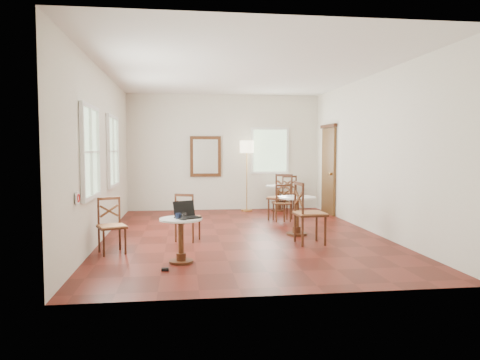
% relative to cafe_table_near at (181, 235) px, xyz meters
% --- Properties ---
extents(ground, '(7.00, 7.00, 0.00)m').
position_rel_cafe_table_near_xyz_m(ground, '(1.12, 1.94, -0.39)').
color(ground, '#55150E').
rests_on(ground, ground).
extents(room_shell, '(5.02, 7.02, 3.01)m').
position_rel_cafe_table_near_xyz_m(room_shell, '(1.06, 2.22, 1.50)').
color(room_shell, silver).
rests_on(room_shell, ground).
extents(cafe_table_near, '(0.60, 0.60, 0.63)m').
position_rel_cafe_table_near_xyz_m(cafe_table_near, '(0.00, 0.00, 0.00)').
color(cafe_table_near, '#422010').
rests_on(cafe_table_near, ground).
extents(cafe_table_mid, '(0.68, 0.68, 0.71)m').
position_rel_cafe_table_near_xyz_m(cafe_table_mid, '(2.13, 1.79, 0.05)').
color(cafe_table_mid, '#422010').
rests_on(cafe_table_mid, ground).
extents(cafe_table_back, '(0.63, 0.63, 0.66)m').
position_rel_cafe_table_near_xyz_m(cafe_table_back, '(2.46, 4.98, 0.02)').
color(cafe_table_back, '#422010').
rests_on(cafe_table_back, ground).
extents(chair_near_a, '(0.50, 0.50, 0.84)m').
position_rel_cafe_table_near_xyz_m(chair_near_a, '(0.10, 1.48, 0.03)').
color(chair_near_a, '#422010').
rests_on(chair_near_a, ground).
extents(chair_near_b, '(0.51, 0.51, 0.85)m').
position_rel_cafe_table_near_xyz_m(chair_near_b, '(-1.06, 0.72, 0.03)').
color(chair_near_b, '#422010').
rests_on(chair_near_b, ground).
extents(chair_mid_a, '(0.38, 0.38, 0.83)m').
position_rel_cafe_table_near_xyz_m(chair_mid_a, '(2.20, 3.36, 0.02)').
color(chair_mid_a, '#422010').
rests_on(chair_mid_a, ground).
extents(chair_mid_b, '(0.52, 0.52, 1.04)m').
position_rel_cafe_table_near_xyz_m(chair_mid_b, '(2.12, 1.00, 0.13)').
color(chair_mid_b, '#422010').
rests_on(chair_mid_b, ground).
extents(chair_back_a, '(0.45, 0.45, 0.91)m').
position_rel_cafe_table_near_xyz_m(chair_back_a, '(2.77, 5.13, 0.06)').
color(chair_back_a, '#422010').
rests_on(chair_back_a, ground).
extents(chair_back_b, '(0.66, 0.66, 1.03)m').
position_rel_cafe_table_near_xyz_m(chair_back_b, '(2.21, 3.55, 0.12)').
color(chair_back_b, '#422010').
rests_on(chair_back_b, ground).
extents(floor_lamp, '(0.35, 0.35, 1.81)m').
position_rel_cafe_table_near_xyz_m(floor_lamp, '(1.66, 5.09, 1.14)').
color(floor_lamp, '#BF8C3F').
rests_on(floor_lamp, ground).
extents(laptop, '(0.40, 0.38, 0.23)m').
position_rel_cafe_table_near_xyz_m(laptop, '(0.07, 0.04, 0.30)').
color(laptop, black).
rests_on(laptop, cafe_table_near).
extents(mouse, '(0.11, 0.07, 0.04)m').
position_rel_cafe_table_near_xyz_m(mouse, '(-0.01, 0.02, 0.26)').
color(mouse, black).
rests_on(mouse, cafe_table_near).
extents(navy_mug, '(0.10, 0.07, 0.08)m').
position_rel_cafe_table_near_xyz_m(navy_mug, '(-0.03, -0.05, 0.28)').
color(navy_mug, '#0F1832').
rests_on(navy_mug, cafe_table_near).
extents(water_glass, '(0.06, 0.06, 0.11)m').
position_rel_cafe_table_near_xyz_m(water_glass, '(0.05, -0.18, 0.29)').
color(water_glass, white).
rests_on(water_glass, cafe_table_near).
extents(power_adapter, '(0.09, 0.06, 0.04)m').
position_rel_cafe_table_near_xyz_m(power_adapter, '(-0.21, -0.39, -0.37)').
color(power_adapter, black).
rests_on(power_adapter, ground).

